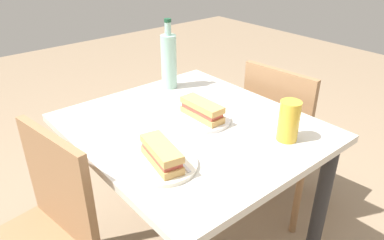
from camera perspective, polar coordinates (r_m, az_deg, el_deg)
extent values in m
cube|color=beige|center=(1.44, 0.00, -1.23)|extent=(0.94, 0.85, 0.03)
cylinder|color=#262628|center=(1.80, -17.74, -10.51)|extent=(0.06, 0.06, 0.73)
cylinder|color=#262628|center=(2.10, 0.46, -3.04)|extent=(0.06, 0.06, 0.73)
cylinder|color=#262628|center=(1.69, 19.23, -13.81)|extent=(0.06, 0.06, 0.73)
cube|color=#936B47|center=(2.05, 15.28, -2.02)|extent=(0.44, 0.44, 0.02)
cube|color=#936B47|center=(1.81, 13.09, 1.66)|extent=(0.38, 0.06, 0.40)
cylinder|color=#936B47|center=(2.25, 20.86, -7.12)|extent=(0.04, 0.04, 0.45)
cylinder|color=#936B47|center=(2.38, 13.13, -3.87)|extent=(0.04, 0.04, 0.45)
cylinder|color=#936B47|center=(1.97, 16.22, -11.62)|extent=(0.04, 0.04, 0.45)
cylinder|color=#936B47|center=(2.12, 7.79, -7.58)|extent=(0.04, 0.04, 0.45)
cube|color=#936B47|center=(1.34, -20.19, -9.46)|extent=(0.38, 0.09, 0.40)
cylinder|color=white|center=(1.46, 1.45, 0.24)|extent=(0.23, 0.23, 0.01)
cube|color=tan|center=(1.46, 1.46, 0.94)|extent=(0.19, 0.07, 0.02)
cube|color=#B74C3D|center=(1.45, 1.47, 1.70)|extent=(0.18, 0.06, 0.02)
cube|color=tan|center=(1.44, 1.48, 2.47)|extent=(0.19, 0.07, 0.02)
cube|color=silver|center=(1.46, 3.81, 0.55)|extent=(0.10, 0.03, 0.00)
cube|color=#59331E|center=(1.53, 1.96, 1.95)|extent=(0.08, 0.02, 0.01)
cylinder|color=silver|center=(1.19, -4.71, -6.99)|extent=(0.23, 0.23, 0.01)
cube|color=tan|center=(1.18, -4.74, -6.20)|extent=(0.20, 0.10, 0.02)
cube|color=#B74C3D|center=(1.17, -4.78, -5.32)|extent=(0.18, 0.09, 0.02)
cube|color=tan|center=(1.16, -4.83, -4.43)|extent=(0.20, 0.10, 0.02)
cube|color=silver|center=(1.17, -1.56, -6.90)|extent=(0.10, 0.03, 0.00)
cube|color=#59331E|center=(1.24, -3.51, -4.75)|extent=(0.08, 0.02, 0.01)
cylinder|color=#99C6B7|center=(1.74, -3.64, 9.06)|extent=(0.07, 0.07, 0.26)
cylinder|color=#99C6B7|center=(1.70, -3.80, 14.11)|extent=(0.03, 0.03, 0.06)
cylinder|color=#19472D|center=(1.69, -3.85, 15.34)|extent=(0.03, 0.03, 0.02)
cylinder|color=gold|center=(1.34, 14.93, -0.15)|extent=(0.08, 0.08, 0.15)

